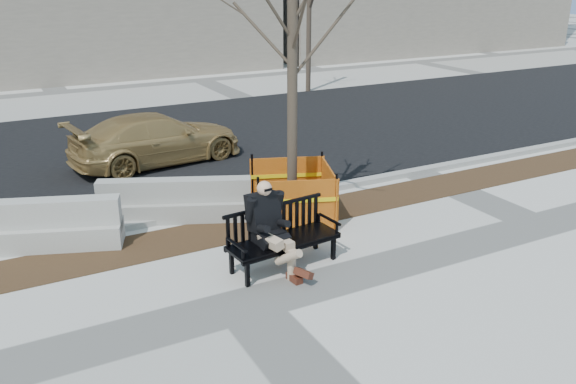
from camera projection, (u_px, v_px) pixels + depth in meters
name	position (u px, v px, depth m)	size (l,w,h in m)	color
ground	(245.00, 304.00, 8.72)	(120.00, 120.00, 0.00)	beige
mulch_strip	(187.00, 238.00, 10.87)	(40.00, 1.20, 0.02)	#47301C
asphalt_street	(111.00, 153.00, 16.00)	(60.00, 10.40, 0.01)	black
curb	(171.00, 218.00, 11.63)	(60.00, 0.25, 0.12)	#9E9B93
bench	(284.00, 266.00, 9.85)	(1.93, 0.69, 1.03)	black
seated_man	(269.00, 269.00, 9.76)	(0.65, 1.08, 1.52)	black
tree_fence	(292.00, 219.00, 11.73)	(2.30, 2.30, 5.74)	orange
sedan	(159.00, 163.00, 15.21)	(1.77, 4.36, 1.27)	#9E7D44
jersey_barrier_left	(32.00, 248.00, 10.48)	(3.17, 0.63, 0.91)	#ACA9A1
jersey_barrier_right	(177.00, 219.00, 11.71)	(2.95, 0.59, 0.85)	#9F9C94
far_tree_right	(308.00, 91.00, 24.34)	(2.16, 2.16, 5.83)	#45372C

